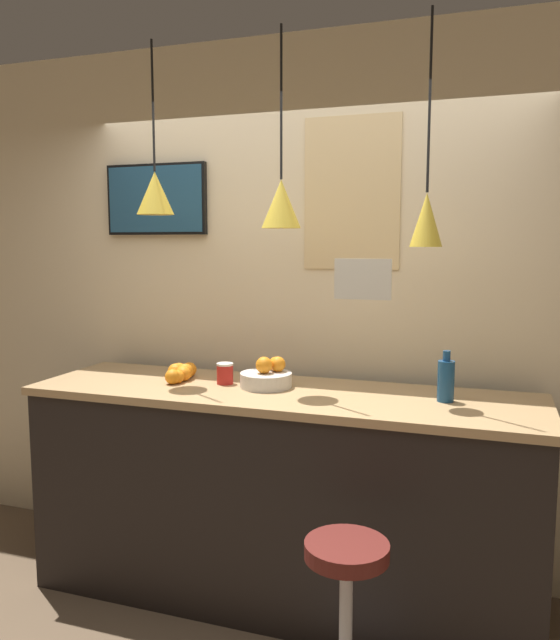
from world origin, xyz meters
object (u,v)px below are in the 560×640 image
mounted_tv (156,199)px  juice_bottle (446,380)px  spread_jar (225,373)px  bar_stool (346,609)px  fruit_bowl (267,376)px

mounted_tv → juice_bottle: bearing=-12.2°
juice_bottle → spread_jar: size_ratio=2.17×
bar_stool → mounted_tv: (-1.40, 1.11, 1.61)m
mounted_tv → spread_jar: bearing=-31.8°
mounted_tv → bar_stool: bearing=-38.4°
spread_jar → bar_stool: bearing=-42.4°
fruit_bowl → mounted_tv: bearing=156.3°
fruit_bowl → spread_jar: 0.23m
bar_stool → spread_jar: size_ratio=6.47×
bar_stool → juice_bottle: bearing=69.0°
bar_stool → mounted_tv: mounted_tv is taller
bar_stool → juice_bottle: size_ratio=2.98×
fruit_bowl → bar_stool: bearing=-52.1°
bar_stool → fruit_bowl: 1.18m
spread_jar → mounted_tv: bearing=148.2°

